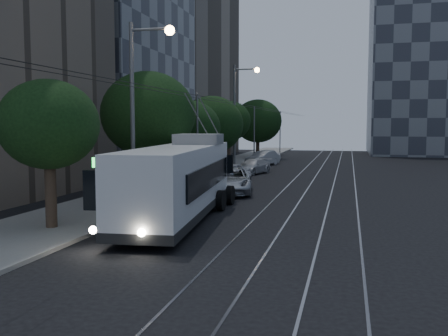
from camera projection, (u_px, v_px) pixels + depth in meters
ground at (247, 220)px, 21.65m from camera, size 120.00×120.00×0.00m
sidewalk at (207, 172)px, 42.78m from camera, size 5.00×90.00×0.15m
tram_rails at (326, 176)px, 40.37m from camera, size 4.52×90.00×0.02m
overhead_wires at (236, 133)px, 41.87m from camera, size 2.23×90.00×6.00m
building_glass_mid at (94, 25)px, 46.34m from camera, size 14.40×18.40×26.80m
building_tan_far at (169, 23)px, 65.31m from camera, size 14.40×22.40×34.80m
trolleybus at (180, 181)px, 21.82m from camera, size 3.75×12.44×5.63m
pickup_silver at (230, 180)px, 30.18m from camera, size 3.57×5.98×1.56m
car_white_a at (227, 172)px, 36.16m from camera, size 3.03×4.33×1.37m
car_white_b at (253, 166)px, 42.00m from camera, size 2.97×4.62×1.25m
car_white_c at (262, 158)px, 50.63m from camera, size 3.14×4.56×1.42m
car_white_d at (266, 156)px, 53.10m from camera, size 2.97×4.84×1.54m
tree_0 at (49, 125)px, 19.20m from camera, size 3.86×3.86×5.90m
tree_1 at (148, 114)px, 28.68m from camera, size 5.44×5.44×7.20m
tree_2 at (190, 128)px, 34.70m from camera, size 4.23×4.23×5.81m
tree_3 at (211, 125)px, 40.00m from camera, size 5.14×5.14×6.45m
tree_4 at (228, 121)px, 46.60m from camera, size 4.19×4.19×6.37m
tree_5 at (258, 121)px, 60.26m from camera, size 5.80×5.80×7.18m
streetlamp_near at (140, 99)px, 22.47m from camera, size 2.15×0.44×8.71m
streetlamp_far at (239, 108)px, 41.99m from camera, size 2.24×0.44×9.12m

